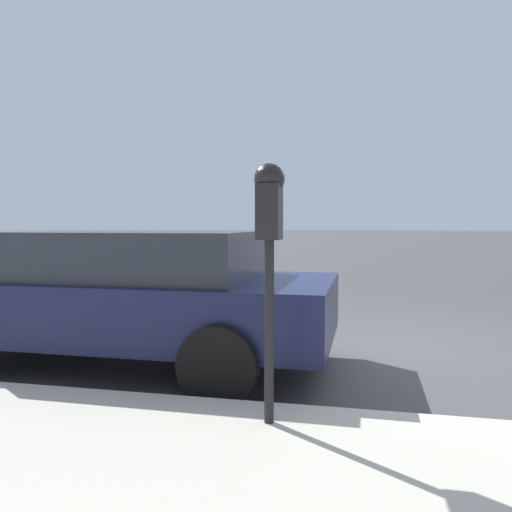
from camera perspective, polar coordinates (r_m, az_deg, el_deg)
ground_plane at (r=5.76m, az=14.89°, el=-10.65°), size 220.00×220.00×0.00m
parking_meter at (r=3.08m, az=1.54°, el=3.51°), size 0.21×0.19×1.62m
car_navy at (r=5.18m, az=-15.09°, el=-4.10°), size 2.04×4.30×1.34m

